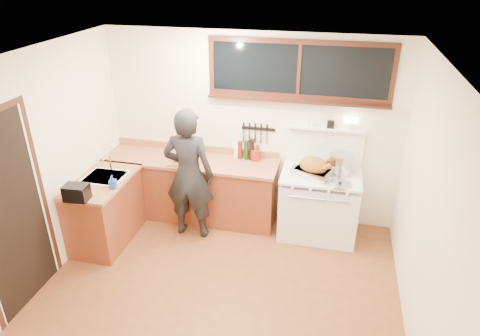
% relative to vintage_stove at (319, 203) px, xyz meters
% --- Properties ---
extents(ground_plane, '(4.00, 3.50, 0.02)m').
position_rel_vintage_stove_xyz_m(ground_plane, '(-1.00, -1.41, -0.48)').
color(ground_plane, brown).
extents(room_shell, '(4.10, 3.60, 2.65)m').
position_rel_vintage_stove_xyz_m(room_shell, '(-1.00, -1.41, 1.18)').
color(room_shell, white).
rests_on(room_shell, ground).
extents(counter_back, '(2.44, 0.64, 1.00)m').
position_rel_vintage_stove_xyz_m(counter_back, '(-1.80, 0.04, -0.01)').
color(counter_back, maroon).
rests_on(counter_back, ground).
extents(counter_left, '(0.64, 1.09, 0.90)m').
position_rel_vintage_stove_xyz_m(counter_left, '(-2.70, -0.79, -0.02)').
color(counter_left, maroon).
rests_on(counter_left, ground).
extents(sink_unit, '(0.50, 0.45, 0.37)m').
position_rel_vintage_stove_xyz_m(sink_unit, '(-2.68, -0.71, 0.38)').
color(sink_unit, white).
rests_on(sink_unit, counter_left).
extents(vintage_stove, '(1.02, 0.74, 1.58)m').
position_rel_vintage_stove_xyz_m(vintage_stove, '(0.00, 0.00, 0.00)').
color(vintage_stove, white).
rests_on(vintage_stove, ground).
extents(back_window, '(2.32, 0.13, 0.77)m').
position_rel_vintage_stove_xyz_m(back_window, '(-0.40, 0.31, 1.60)').
color(back_window, black).
rests_on(back_window, room_shell).
extents(left_doorway, '(0.02, 1.04, 2.17)m').
position_rel_vintage_stove_xyz_m(left_doorway, '(-2.99, -1.96, 0.62)').
color(left_doorway, black).
rests_on(left_doorway, ground).
extents(knife_strip, '(0.46, 0.03, 0.28)m').
position_rel_vintage_stove_xyz_m(knife_strip, '(-0.92, 0.32, 0.84)').
color(knife_strip, black).
rests_on(knife_strip, room_shell).
extents(man, '(0.66, 0.44, 1.79)m').
position_rel_vintage_stove_xyz_m(man, '(-1.66, -0.39, 0.43)').
color(man, black).
rests_on(man, ground).
extents(soap_bottle, '(0.09, 0.09, 0.17)m').
position_rel_vintage_stove_xyz_m(soap_bottle, '(-2.43, -0.95, 0.52)').
color(soap_bottle, '#2442B5').
rests_on(soap_bottle, counter_left).
extents(toaster, '(0.28, 0.21, 0.19)m').
position_rel_vintage_stove_xyz_m(toaster, '(-2.70, -1.29, 0.53)').
color(toaster, black).
rests_on(toaster, counter_left).
extents(cutting_board, '(0.44, 0.38, 0.13)m').
position_rel_vintage_stove_xyz_m(cutting_board, '(-1.89, -0.07, 0.49)').
color(cutting_board, '#A76542').
rests_on(cutting_board, counter_back).
extents(roast_turkey, '(0.56, 0.50, 0.26)m').
position_rel_vintage_stove_xyz_m(roast_turkey, '(-0.11, -0.07, 0.54)').
color(roast_turkey, silver).
rests_on(roast_turkey, vintage_stove).
extents(stockpot, '(0.38, 0.38, 0.28)m').
position_rel_vintage_stove_xyz_m(stockpot, '(0.21, 0.06, 0.57)').
color(stockpot, silver).
rests_on(stockpot, vintage_stove).
extents(saucepan, '(0.22, 0.31, 0.13)m').
position_rel_vintage_stove_xyz_m(saucepan, '(0.10, 0.28, 0.50)').
color(saucepan, silver).
rests_on(saucepan, vintage_stove).
extents(pot_lid, '(0.34, 0.34, 0.04)m').
position_rel_vintage_stove_xyz_m(pot_lid, '(0.24, -0.25, 0.45)').
color(pot_lid, silver).
rests_on(pot_lid, vintage_stove).
extents(coffee_tin, '(0.11, 0.08, 0.16)m').
position_rel_vintage_stove_xyz_m(coffee_tin, '(-0.91, 0.20, 0.51)').
color(coffee_tin, maroon).
rests_on(coffee_tin, counter_back).
extents(pitcher, '(0.10, 0.10, 0.16)m').
position_rel_vintage_stove_xyz_m(pitcher, '(-1.19, 0.25, 0.51)').
color(pitcher, white).
rests_on(pitcher, counter_back).
extents(bottle_cluster, '(0.31, 0.07, 0.30)m').
position_rel_vintage_stove_xyz_m(bottle_cluster, '(-1.02, 0.22, 0.57)').
color(bottle_cluster, black).
rests_on(bottle_cluster, counter_back).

